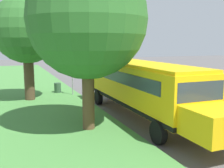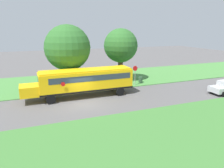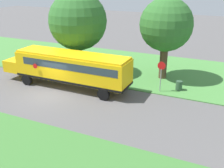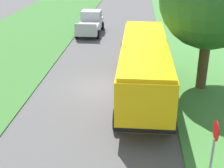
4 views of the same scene
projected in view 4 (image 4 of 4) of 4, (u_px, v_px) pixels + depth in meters
ground_plane at (103, 87)px, 18.92m from camera, size 120.00×120.00×0.00m
school_bus at (144, 62)px, 17.36m from camera, size 2.85×12.42×3.16m
pickup_truck at (90, 22)px, 30.64m from camera, size 2.28×5.40×2.10m
stop_sign at (213, 148)px, 10.24m from camera, size 0.08×0.68×2.74m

